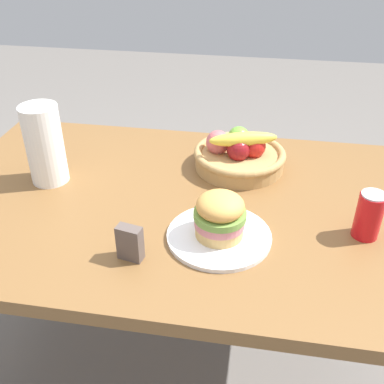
# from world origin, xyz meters

# --- Properties ---
(ground_plane) EXTENTS (8.00, 8.00, 0.00)m
(ground_plane) POSITION_xyz_m (0.00, 0.00, 0.00)
(ground_plane) COLOR slate
(dining_table) EXTENTS (1.40, 0.90, 0.75)m
(dining_table) POSITION_xyz_m (0.00, 0.00, 0.65)
(dining_table) COLOR brown
(dining_table) RESTS_ON ground_plane
(plate) EXTENTS (0.27, 0.27, 0.01)m
(plate) POSITION_xyz_m (0.15, -0.16, 0.76)
(plate) COLOR white
(plate) RESTS_ON dining_table
(sandwich) EXTENTS (0.13, 0.13, 0.12)m
(sandwich) POSITION_xyz_m (0.15, -0.16, 0.82)
(sandwich) COLOR #DBAD60
(sandwich) RESTS_ON plate
(soda_can) EXTENTS (0.07, 0.07, 0.13)m
(soda_can) POSITION_xyz_m (0.51, -0.08, 0.81)
(soda_can) COLOR red
(soda_can) RESTS_ON dining_table
(fruit_basket) EXTENTS (0.29, 0.29, 0.14)m
(fruit_basket) POSITION_xyz_m (0.17, 0.22, 0.80)
(fruit_basket) COLOR tan
(fruit_basket) RESTS_ON dining_table
(paper_towel_roll) EXTENTS (0.11, 0.11, 0.24)m
(paper_towel_roll) POSITION_xyz_m (-0.39, 0.04, 0.87)
(paper_towel_roll) COLOR white
(paper_towel_roll) RESTS_ON dining_table
(napkin_holder) EXTENTS (0.06, 0.04, 0.09)m
(napkin_holder) POSITION_xyz_m (-0.05, -0.27, 0.80)
(napkin_holder) COLOR #594C47
(napkin_holder) RESTS_ON dining_table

